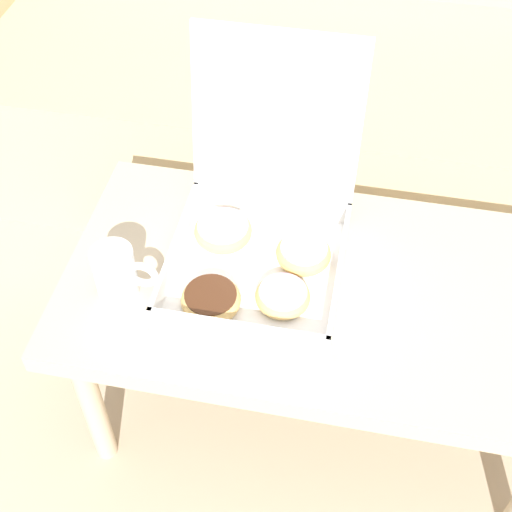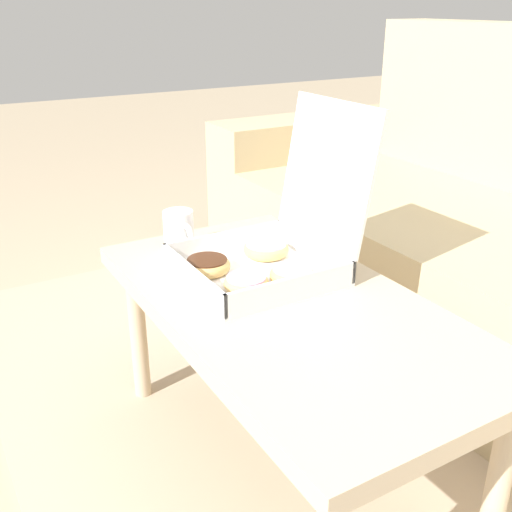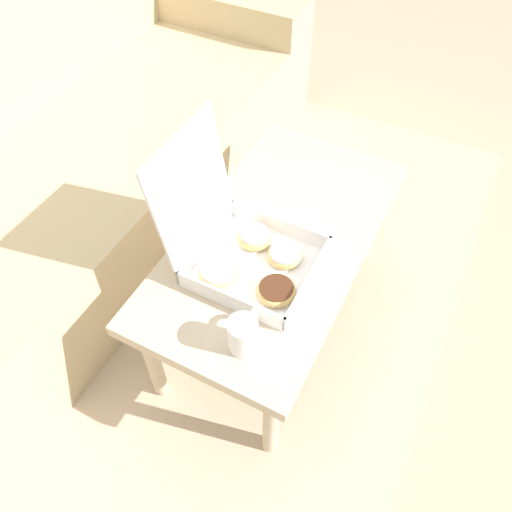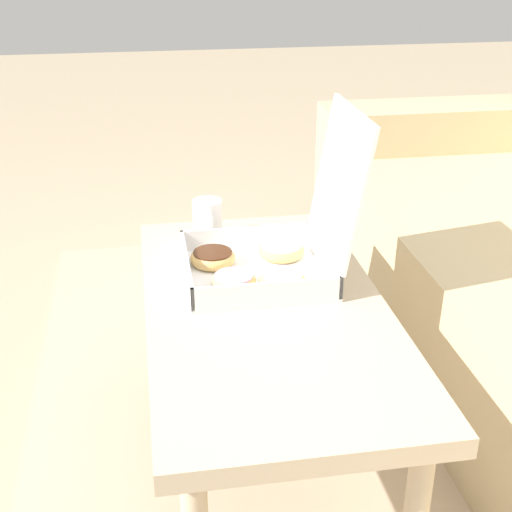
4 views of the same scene
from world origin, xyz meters
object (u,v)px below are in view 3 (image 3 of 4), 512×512
couch (51,174)px  coffee_table (276,247)px  coffee_mug (244,334)px  pastry_box (244,249)px

couch → coffee_table: (0.00, -0.91, 0.08)m
coffee_mug → pastry_box: bearing=28.1°
coffee_table → coffee_mug: coffee_mug is taller
couch → coffee_mug: (-0.36, -1.00, 0.18)m
couch → coffee_mug: 1.07m
pastry_box → couch: bearing=81.3°
couch → coffee_mug: size_ratio=21.18×
couch → coffee_mug: bearing=-109.9°
coffee_table → coffee_mug: bearing=-167.0°
coffee_mug → couch: bearing=70.1°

